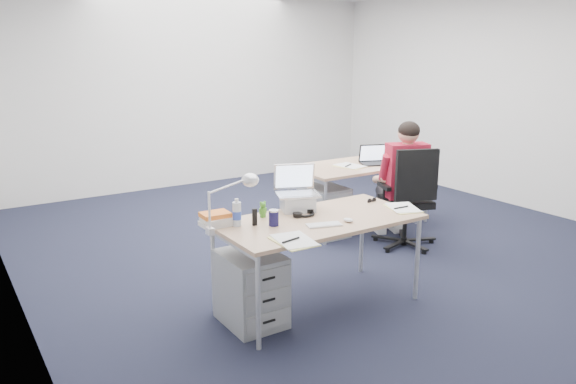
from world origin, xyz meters
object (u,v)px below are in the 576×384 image
Objects in this scene: office_chair at (407,218)px; water_bottle at (237,212)px; drawer_pedestal_far at (324,211)px; book_stack at (216,219)px; desk_lamp at (226,203)px; far_cup at (368,157)px; seated_person at (400,182)px; computer_mouse at (348,220)px; headphones at (304,213)px; cordless_phone at (255,217)px; bear_figurine at (263,209)px; sunglasses at (372,201)px; drawer_pedestal_near at (251,289)px; can_koozie at (274,218)px; dark_laptop at (376,154)px; desk_far at (360,168)px; wireless_keyboard at (324,225)px; desk_near at (318,224)px; silver_laptop at (298,189)px.

water_bottle is at bearing -146.50° from office_chair.
office_chair is 5.07× the size of water_bottle.
drawer_pedestal_far is 2.22m from book_stack.
office_chair is at bearing 8.42° from desk_lamp.
desk_lamp reaches higher than water_bottle.
far_cup is (2.49, 1.40, -0.06)m from water_bottle.
computer_mouse is (-1.52, -1.01, 0.10)m from seated_person.
cordless_phone reaches higher than headphones.
sunglasses is at bearing -1.71° from bear_figurine.
water_bottle is 2.20× the size of far_cup.
cordless_phone reaches higher than drawer_pedestal_near.
desk_lamp is (-0.36, 0.07, 0.15)m from can_koozie.
water_bottle is at bearing 141.50° from computer_mouse.
office_chair is 0.93m from dark_laptop.
cordless_phone reaches higher than far_cup.
bear_figurine is (-1.94, -0.37, 0.49)m from office_chair.
seated_person reaches higher than office_chair.
desk_far is 6.14× the size of wireless_keyboard.
wireless_keyboard is at bearing -132.37° from office_chair.
cordless_phone is (0.25, -0.15, 0.01)m from book_stack.
desk_far is at bearing 25.37° from desk_lamp.
water_bottle is 2.69m from dark_laptop.
headphones is at bearing -1.08° from desk_lamp.
desk_far is at bearing 107.69° from office_chair.
drawer_pedestal_far is at bearing 145.29° from office_chair.
bear_figurine is 2.40m from dark_laptop.
far_cup is at bearing 35.78° from bear_figurine.
cordless_phone is (-1.60, -1.28, 0.52)m from drawer_pedestal_far.
wireless_keyboard is 0.66m from water_bottle.
desk_far is 0.93m from office_chair.
drawer_pedestal_far is at bearing -161.94° from dark_laptop.
desk_far is at bearing 7.93° from drawer_pedestal_far.
dark_laptop reaches higher than drawer_pedestal_near.
seated_person is at bearing 26.09° from desk_near.
dark_laptop is at bearing 31.50° from computer_mouse.
computer_mouse is 0.68× the size of cordless_phone.
silver_laptop is 0.53m from computer_mouse.
headphones is (-0.04, 0.15, 0.07)m from desk_near.
headphones is at bearing -143.01° from far_cup.
seated_person reaches higher than desk_near.
headphones is at bearing -132.09° from drawer_pedestal_far.
computer_mouse is (-0.96, -1.60, 0.47)m from drawer_pedestal_far.
seated_person is 2.42m from drawer_pedestal_near.
cordless_phone reaches higher than wireless_keyboard.
drawer_pedestal_near is at bearing 173.77° from headphones.
desk_lamp is at bearing 169.62° from can_koozie.
bear_figurine reaches higher than far_cup.
water_bottle reaches higher than sunglasses.
far_cup is at bearing 58.75° from wireless_keyboard.
silver_laptop is 2.80× the size of cordless_phone.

